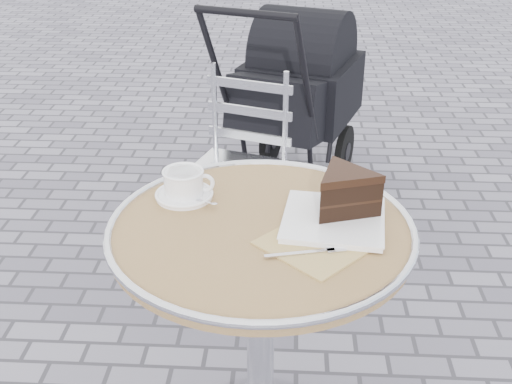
# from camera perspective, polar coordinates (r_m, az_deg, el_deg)

# --- Properties ---
(cafe_table) EXTENTS (0.72, 0.72, 0.74)m
(cafe_table) POSITION_cam_1_polar(r_m,az_deg,el_deg) (1.58, 0.43, -8.22)
(cafe_table) COLOR silver
(cafe_table) RESTS_ON ground
(cappuccino_set) EXTENTS (0.16, 0.14, 0.07)m
(cappuccino_set) POSITION_cam_1_polar(r_m,az_deg,el_deg) (1.61, -6.38, 0.58)
(cappuccino_set) COLOR white
(cappuccino_set) RESTS_ON cafe_table
(cake_plate_set) EXTENTS (0.32, 0.37, 0.12)m
(cake_plate_set) POSITION_cam_1_polar(r_m,az_deg,el_deg) (1.50, 7.64, -0.58)
(cake_plate_set) COLOR tan
(cake_plate_set) RESTS_ON cafe_table
(bistro_chair) EXTENTS (0.45, 0.45, 0.78)m
(bistro_chair) POSITION_cam_1_polar(r_m,az_deg,el_deg) (2.51, -1.18, 4.08)
(bistro_chair) COLOR silver
(bistro_chair) RESTS_ON ground
(baby_stroller) EXTENTS (0.72, 1.05, 1.00)m
(baby_stroller) POSITION_cam_1_polar(r_m,az_deg,el_deg) (3.09, 3.43, 7.96)
(baby_stroller) COLOR black
(baby_stroller) RESTS_ON ground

